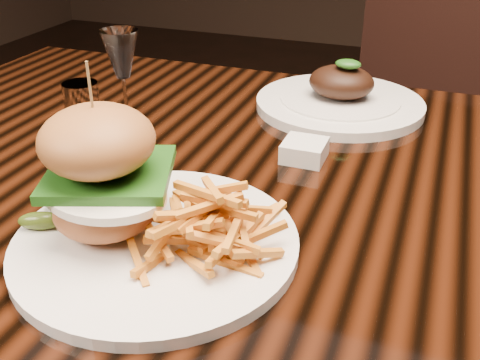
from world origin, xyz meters
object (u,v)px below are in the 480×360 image
(far_dish, at_px, (340,99))
(chair_far, at_px, (414,110))
(burger_plate, at_px, (147,205))
(wine_glass, at_px, (121,58))
(dining_table, at_px, (303,218))

(far_dish, relative_size, chair_far, 0.33)
(burger_plate, relative_size, wine_glass, 1.98)
(dining_table, bearing_deg, burger_plate, -117.52)
(far_dish, bearing_deg, chair_far, 79.32)
(dining_table, height_order, far_dish, far_dish)
(burger_plate, xyz_separation_m, wine_glass, (-0.21, 0.30, 0.07))
(far_dish, bearing_deg, wine_glass, -146.33)
(dining_table, relative_size, wine_glass, 9.40)
(dining_table, xyz_separation_m, chair_far, (0.11, 0.89, -0.13))
(burger_plate, relative_size, chair_far, 0.36)
(burger_plate, xyz_separation_m, chair_far, (0.23, 1.13, -0.27))
(dining_table, distance_m, chair_far, 0.90)
(dining_table, bearing_deg, chair_far, 83.14)
(dining_table, xyz_separation_m, far_dish, (-0.01, 0.28, 0.10))
(burger_plate, height_order, far_dish, burger_plate)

